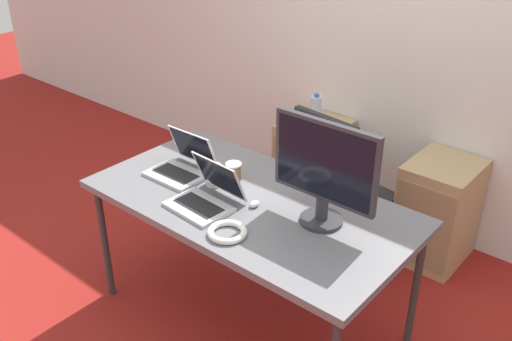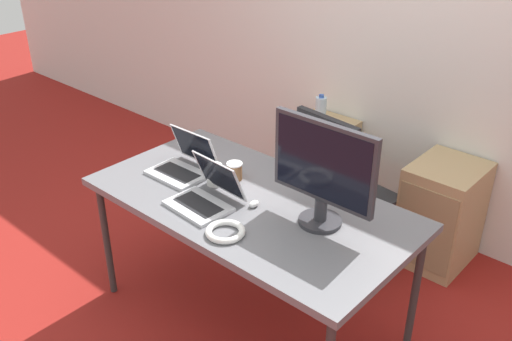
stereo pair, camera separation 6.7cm
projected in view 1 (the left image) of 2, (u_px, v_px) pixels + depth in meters
name	position (u px, v px, depth m)	size (l,w,h in m)	color
ground_plane	(251.00, 317.00, 3.25)	(14.00, 14.00, 0.00)	maroon
wall_back	(401.00, 38.00, 3.64)	(10.00, 0.05, 2.60)	silver
desk	(250.00, 208.00, 2.90)	(1.67, 0.88, 0.78)	slate
office_chair	(339.00, 206.00, 3.57)	(0.56, 0.58, 1.05)	#232326
cabinet_left	(313.00, 166.00, 4.16)	(0.40, 0.48, 0.68)	tan
cabinet_right	(438.00, 211.00, 3.61)	(0.40, 0.48, 0.68)	tan
water_bottle	(316.00, 110.00, 3.96)	(0.08, 0.08, 0.22)	silver
laptop_left	(182.00, 165.00, 3.11)	(0.31, 0.30, 0.23)	silver
laptop_right	(206.00, 196.00, 2.82)	(0.32, 0.32, 0.22)	silver
monitor	(324.00, 170.00, 2.57)	(0.54, 0.21, 0.52)	#2D2D33
mouse	(254.00, 204.00, 2.82)	(0.04, 0.06, 0.03)	silver
coffee_cup_white	(214.00, 175.00, 2.99)	(0.09, 0.09, 0.11)	white
coffee_cup_brown	(234.00, 171.00, 3.05)	(0.09, 0.09, 0.10)	brown
cable_coil	(227.00, 232.00, 2.60)	(0.18, 0.18, 0.03)	white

